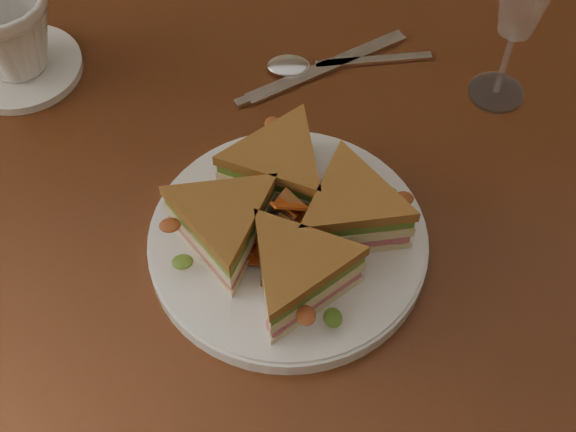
{
  "coord_description": "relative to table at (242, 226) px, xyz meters",
  "views": [
    {
      "loc": [
        0.05,
        -0.5,
        1.38
      ],
      "look_at": [
        0.05,
        -0.09,
        0.8
      ],
      "focal_mm": 50.0,
      "sensor_mm": 36.0,
      "label": 1
    }
  ],
  "objects": [
    {
      "name": "saucer",
      "position": [
        -0.24,
        0.14,
        0.1
      ],
      "size": [
        0.13,
        0.13,
        0.01
      ],
      "primitive_type": "cylinder",
      "color": "white",
      "rests_on": "table"
    },
    {
      "name": "table",
      "position": [
        0.0,
        0.0,
        0.0
      ],
      "size": [
        1.2,
        0.8,
        0.75
      ],
      "color": "#3A1A0D",
      "rests_on": "ground"
    },
    {
      "name": "crisps_mound",
      "position": [
        0.05,
        -0.09,
        0.14
      ],
      "size": [
        0.09,
        0.09,
        0.05
      ],
      "primitive_type": null,
      "color": "#CC541A",
      "rests_on": "plate"
    },
    {
      "name": "sandwich_wedges",
      "position": [
        0.05,
        -0.09,
        0.14
      ],
      "size": [
        0.25,
        0.25,
        0.06
      ],
      "color": "beige",
      "rests_on": "plate"
    },
    {
      "name": "coffee_cup",
      "position": [
        -0.24,
        0.14,
        0.16
      ],
      "size": [
        0.1,
        0.1,
        0.09
      ],
      "primitive_type": "imported",
      "rotation": [
        0.0,
        0.0,
        0.04
      ],
      "color": "white",
      "rests_on": "saucer"
    },
    {
      "name": "spoon",
      "position": [
        0.07,
        0.14,
        0.1
      ],
      "size": [
        0.18,
        0.04,
        0.01
      ],
      "rotation": [
        0.0,
        0.0,
        0.12
      ],
      "color": "silver",
      "rests_on": "table"
    },
    {
      "name": "plate",
      "position": [
        0.05,
        -0.09,
        0.11
      ],
      "size": [
        0.26,
        0.26,
        0.02
      ],
      "primitive_type": "cylinder",
      "color": "white",
      "rests_on": "table"
    },
    {
      "name": "knife",
      "position": [
        0.08,
        0.14,
        0.1
      ],
      "size": [
        0.19,
        0.12,
        0.0
      ],
      "rotation": [
        0.0,
        0.0,
        0.53
      ],
      "color": "silver",
      "rests_on": "table"
    }
  ]
}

